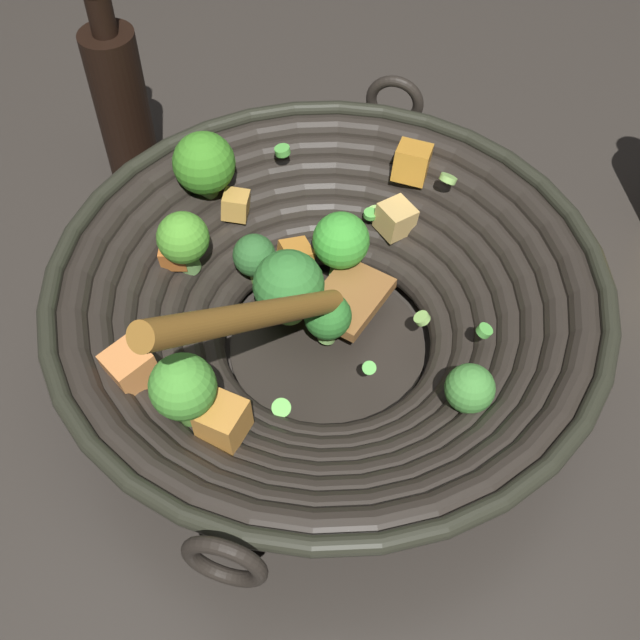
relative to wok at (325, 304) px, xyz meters
name	(u,v)px	position (x,y,z in m)	size (l,w,h in m)	color
ground_plane	(327,352)	(0.00, 0.00, -0.06)	(4.00, 4.00, 0.00)	#332D28
wok	(325,304)	(0.00, 0.00, 0.00)	(0.43, 0.43, 0.23)	black
soy_sauce_bottle	(121,103)	(-0.27, -0.10, 0.02)	(0.05, 0.05, 0.21)	black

